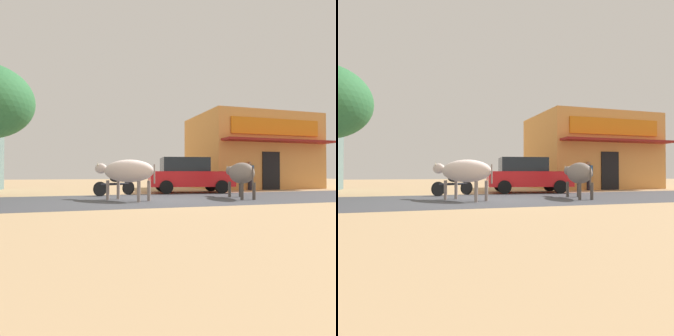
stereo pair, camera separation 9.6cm
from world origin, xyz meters
TOP-DOWN VIEW (x-y plane):
  - ground at (0.00, 0.00)m, footprint 80.00×80.00m
  - asphalt_road at (0.00, 0.00)m, footprint 72.00×5.33m
  - storefront_right_club at (8.26, 6.92)m, footprint 7.01×6.09m
  - parked_hatchback_car at (2.66, 3.32)m, footprint 4.12×2.50m
  - parked_motorcycle at (-0.89, 2.41)m, footprint 1.79×0.93m
  - cow_near_brown at (-0.85, -0.12)m, footprint 2.00×2.45m
  - cow_far_dark at (3.29, -0.37)m, footprint 0.96×2.66m
  - pedestrian_by_shop at (6.55, 4.26)m, footprint 0.46×0.61m

SIDE VIEW (x-z plane):
  - ground at x=0.00m, z-range 0.00..0.00m
  - asphalt_road at x=0.00m, z-range 0.00..0.00m
  - parked_motorcycle at x=-0.89m, z-range -0.06..0.98m
  - parked_hatchback_car at x=2.66m, z-range 0.02..1.66m
  - pedestrian_by_shop at x=6.55m, z-range 0.13..1.67m
  - cow_far_dark at x=3.29m, z-range 0.26..1.55m
  - cow_near_brown at x=-0.85m, z-range 0.29..1.65m
  - storefront_right_club at x=8.26m, z-range 0.00..4.49m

